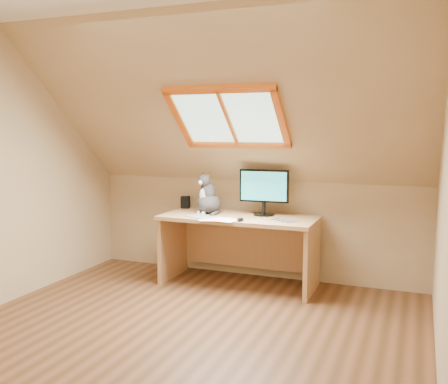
% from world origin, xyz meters
% --- Properties ---
extents(ground, '(3.50, 3.50, 0.00)m').
position_xyz_m(ground, '(0.00, 0.00, 0.00)').
color(ground, brown).
rests_on(ground, ground).
extents(room_shell, '(3.52, 3.52, 2.41)m').
position_xyz_m(room_shell, '(0.00, -0.09, 1.43)').
color(room_shell, tan).
rests_on(room_shell, ground).
extents(desk, '(1.50, 0.66, 0.69)m').
position_xyz_m(desk, '(-0.02, 1.45, 0.47)').
color(desk, tan).
rests_on(desk, ground).
extents(monitor, '(0.49, 0.21, 0.45)m').
position_xyz_m(monitor, '(0.19, 1.50, 0.94)').
color(monitor, black).
rests_on(monitor, desk).
extents(cat, '(0.33, 0.35, 0.43)m').
position_xyz_m(cat, '(-0.36, 1.41, 0.84)').
color(cat, '#403B39').
rests_on(cat, desk).
extents(desk_speaker, '(0.10, 0.10, 0.13)m').
position_xyz_m(desk_speaker, '(-0.72, 1.63, 0.75)').
color(desk_speaker, black).
rests_on(desk_speaker, desk).
extents(graphics_tablet, '(0.32, 0.28, 0.01)m').
position_xyz_m(graphics_tablet, '(-0.34, 1.18, 0.69)').
color(graphics_tablet, '#B2B2B7').
rests_on(graphics_tablet, desk).
extents(mouse, '(0.06, 0.10, 0.03)m').
position_xyz_m(mouse, '(0.09, 1.12, 0.70)').
color(mouse, black).
rests_on(mouse, desk).
extents(papers, '(0.33, 0.27, 0.00)m').
position_xyz_m(papers, '(-0.10, 1.12, 0.69)').
color(papers, white).
rests_on(papers, desk).
extents(cables, '(0.51, 0.26, 0.01)m').
position_xyz_m(cables, '(0.36, 1.26, 0.69)').
color(cables, silver).
rests_on(cables, desk).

